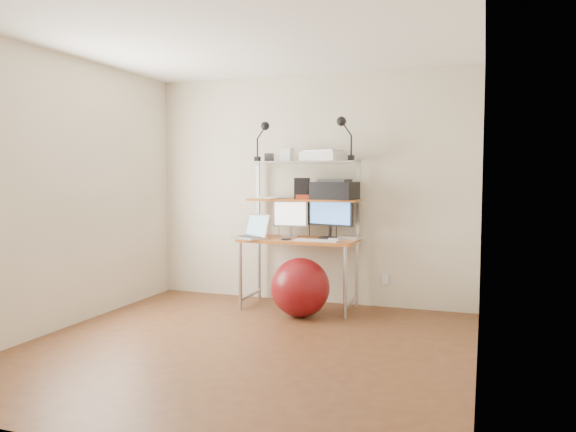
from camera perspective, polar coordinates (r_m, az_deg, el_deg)
name	(u,v)px	position (r m, az deg, el deg)	size (l,w,h in m)	color
room	(243,194)	(4.50, -4.57, 2.19)	(3.60, 3.60, 3.60)	brown
computer_desk	(301,218)	(5.92, 1.34, -0.17)	(1.20, 0.60, 1.57)	#C16025
wall_outlet	(385,279)	(6.08, 9.85, -6.34)	(0.08, 0.01, 0.12)	silver
monitor_silver	(290,216)	(6.05, 0.25, -0.03)	(0.37, 0.16, 0.42)	#B0B0B4
monitor_black	(330,213)	(5.89, 4.30, 0.30)	(0.52, 0.20, 0.53)	black
laptop	(254,233)	(5.93, -3.53, -1.74)	(0.46, 0.44, 0.32)	silver
keyboard	(316,240)	(5.67, 2.90, -2.50)	(0.44, 0.13, 0.01)	silver
mouse	(333,240)	(5.67, 4.63, -2.42)	(0.10, 0.06, 0.03)	silver
mac_mini	(350,238)	(5.84, 6.34, -2.20)	(0.20, 0.20, 0.04)	silver
phone	(286,239)	(5.79, -0.19, -2.36)	(0.07, 0.14, 0.01)	black
printer	(335,190)	(5.87, 4.78, 2.66)	(0.49, 0.37, 0.21)	black
nas_cube	(302,188)	(5.99, 1.44, 2.83)	(0.15, 0.15, 0.22)	black
red_box	(304,197)	(5.90, 1.66, 1.95)	(0.17, 0.11, 0.05)	#AD361B
scanner	(323,156)	(5.90, 3.60, 6.12)	(0.50, 0.41, 0.11)	silver
box_white	(287,155)	(6.04, -0.12, 6.22)	(0.12, 0.10, 0.14)	silver
box_grey	(269,157)	(6.16, -1.92, 5.96)	(0.09, 0.09, 0.09)	#2F2F31
clip_lamp_left	(264,132)	(6.02, -2.50, 8.48)	(0.17, 0.09, 0.42)	black
clip_lamp_right	(343,128)	(5.79, 5.66, 8.84)	(0.18, 0.10, 0.45)	black
exercise_ball	(300,287)	(5.60, 1.25, -7.27)	(0.58, 0.58, 0.58)	maroon
paper_stack	(271,198)	(6.09, -1.79, 1.88)	(0.41, 0.40, 0.02)	white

